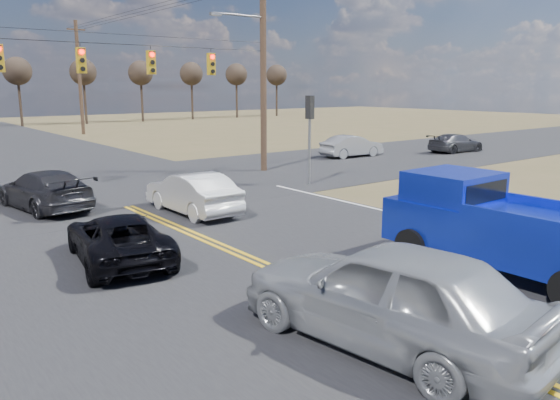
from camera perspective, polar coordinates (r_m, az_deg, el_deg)
ground at (r=9.76m, az=19.08°, el=-14.95°), size 160.00×160.00×0.00m
road_main at (r=16.95m, az=-10.36°, el=-3.06°), size 14.00×120.00×0.02m
road_cross at (r=24.18m, az=-19.19°, el=0.92°), size 120.00×12.00×0.02m
signal_gantry at (r=23.77m, az=-18.69°, el=13.06°), size 19.60×4.83×10.00m
utility_poles at (r=22.87m, az=-19.26°, el=13.51°), size 19.60×58.32×10.00m
treeline at (r=32.46m, az=-25.16°, el=13.21°), size 87.00×117.80×7.40m
pickup_truck at (r=13.67m, az=22.14°, el=-2.67°), size 2.42×5.95×2.22m
silver_suv at (r=9.35m, az=11.42°, el=-9.57°), size 2.90×5.64×1.84m
black_suv at (r=14.12m, az=-16.55°, el=-3.83°), size 2.70×4.63×1.21m
white_car_queue at (r=18.93m, az=-9.13°, el=0.74°), size 1.55×4.31×1.41m
dgrey_car_queue at (r=21.02m, az=-23.41°, el=0.99°), size 2.61×5.05×1.40m
cross_car_east_near at (r=34.07m, az=7.51°, el=5.60°), size 1.71×4.17×1.34m
cross_car_east_far at (r=38.12m, az=17.89°, el=5.70°), size 1.98×4.34×1.23m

